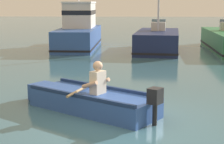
% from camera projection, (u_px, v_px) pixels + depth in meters
% --- Properties ---
extents(ground_plane, '(120.00, 120.00, 0.00)m').
position_uv_depth(ground_plane, '(122.00, 126.00, 7.51)').
color(ground_plane, '#386070').
extents(rowboat_with_person, '(3.35, 2.68, 1.19)m').
position_uv_depth(rowboat_with_person, '(91.00, 100.00, 8.55)').
color(rowboat_with_person, '#2D519E').
rests_on(rowboat_with_person, ground).
extents(moored_boat_blue, '(2.07, 6.10, 4.56)m').
position_uv_depth(moored_boat_blue, '(79.00, 31.00, 20.54)').
color(moored_boat_blue, '#2D519E').
rests_on(moored_boat_blue, ground).
extents(moored_boat_navy, '(2.73, 5.30, 4.66)m').
position_uv_depth(moored_boat_navy, '(158.00, 41.00, 19.04)').
color(moored_boat_navy, '#19234C').
rests_on(moored_boat_navy, ground).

